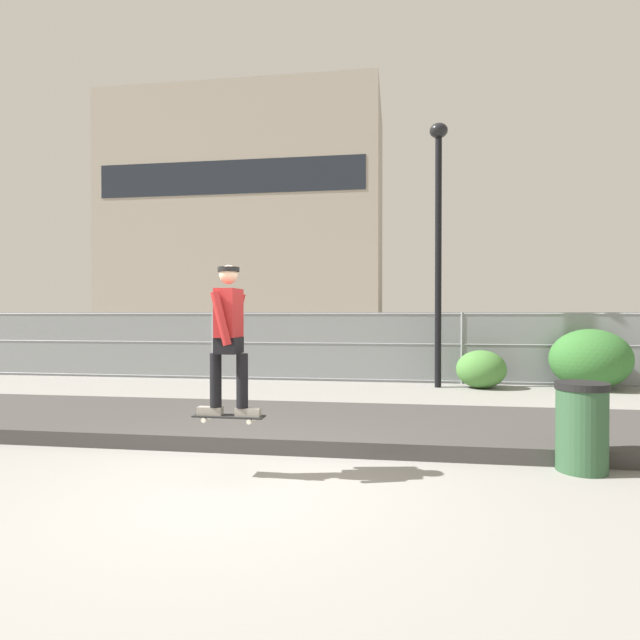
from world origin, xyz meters
TOP-DOWN VIEW (x-y plane):
  - ground_plane at (0.00, 0.00)m, footprint 120.00×120.00m
  - gravel_berm at (0.00, 2.67)m, footprint 17.83×2.87m
  - skateboard at (-0.18, 0.32)m, footprint 0.80×0.22m
  - skater at (-0.18, 0.32)m, footprint 0.72×0.58m
  - chain_fence at (0.00, 8.54)m, footprint 20.23×0.06m
  - street_lamp at (2.70, 7.78)m, footprint 0.44×0.44m
  - parked_car_near at (-4.88, 11.30)m, footprint 4.52×2.20m
  - parked_car_mid at (1.38, 10.86)m, footprint 4.50×2.14m
  - parked_car_far at (6.61, 11.10)m, footprint 4.46×2.06m
  - library_building at (-10.60, 37.56)m, footprint 22.09×11.61m
  - shrub_left at (3.73, 7.78)m, footprint 1.20×0.98m
  - shrub_center at (6.29, 7.95)m, footprint 1.88×1.54m
  - trash_bin at (3.79, 1.12)m, footprint 0.59×0.59m

SIDE VIEW (x-z plane):
  - ground_plane at x=0.00m, z-range 0.00..0.00m
  - gravel_berm at x=0.00m, z-range 0.00..0.21m
  - shrub_left at x=3.73m, z-range 0.00..0.93m
  - trash_bin at x=3.79m, z-range 0.00..1.03m
  - skateboard at x=-0.18m, z-range 0.64..0.71m
  - shrub_center at x=6.29m, z-range 0.00..1.45m
  - parked_car_near at x=-4.88m, z-range 0.01..1.67m
  - parked_car_mid at x=1.38m, z-range 0.01..1.67m
  - parked_car_far at x=6.61m, z-range 0.01..1.67m
  - chain_fence at x=0.00m, z-range 0.01..1.86m
  - skater at x=-0.18m, z-range 0.80..2.47m
  - street_lamp at x=2.70m, z-range 0.82..7.30m
  - library_building at x=-10.60m, z-range 0.00..19.23m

